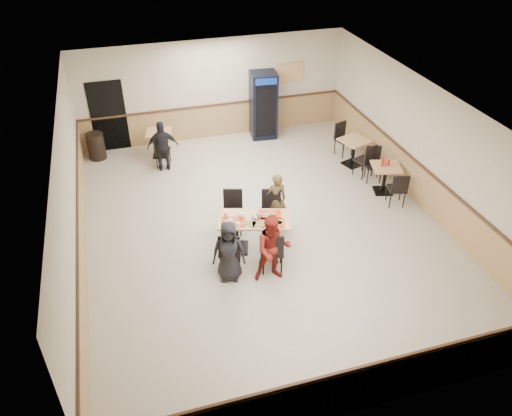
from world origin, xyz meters
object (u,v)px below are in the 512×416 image
object	(u,v)px
main_table	(254,229)
diner_man_opposite	(276,200)
lone_diner	(163,146)
trash_bin	(96,146)
diner_woman_left	(229,252)
side_table_far	(354,148)
diner_woman_right	(273,249)
side_table_near	(385,175)
pepsi_cooler	(263,105)
back_table	(160,140)

from	to	relation	value
main_table	diner_man_opposite	size ratio (longest dim) A/B	1.24
lone_diner	trash_bin	distance (m)	2.16
diner_woman_left	side_table_far	size ratio (longest dim) A/B	1.49
diner_woman_left	diner_woman_right	bearing A→B (deg)	-1.23
diner_woman_left	side_table_far	xyz separation A→B (m)	(4.46, 3.57, -0.16)
diner_woman_right	lone_diner	size ratio (longest dim) A/B	1.06
diner_woman_right	trash_bin	bearing A→B (deg)	125.17
side_table_near	side_table_far	distance (m)	1.54
main_table	pepsi_cooler	size ratio (longest dim) A/B	0.84
trash_bin	lone_diner	bearing A→B (deg)	-34.15
lone_diner	side_table_far	bearing A→B (deg)	171.07
pepsi_cooler	trash_bin	size ratio (longest dim) A/B	2.62
main_table	trash_bin	bearing A→B (deg)	137.78
trash_bin	pepsi_cooler	bearing A→B (deg)	0.49
diner_man_opposite	side_table_near	distance (m)	3.17
main_table	side_table_near	world-z (taller)	main_table
back_table	diner_woman_right	bearing A→B (deg)	-76.02
main_table	lone_diner	xyz separation A→B (m)	(-1.38, 4.07, 0.17)
lone_diner	trash_bin	size ratio (longest dim) A/B	1.86
back_table	diner_man_opposite	bearing A→B (deg)	-63.13
main_table	diner_man_opposite	bearing A→B (deg)	62.10
lone_diner	trash_bin	world-z (taller)	lone_diner
diner_woman_right	pepsi_cooler	world-z (taller)	pepsi_cooler
main_table	back_table	size ratio (longest dim) A/B	2.01
main_table	lone_diner	world-z (taller)	lone_diner
side_table_near	lone_diner	bearing A→B (deg)	152.11
trash_bin	back_table	bearing A→B (deg)	-11.19
diner_man_opposite	diner_woman_right	bearing A→B (deg)	73.86
pepsi_cooler	diner_woman_left	bearing A→B (deg)	-107.47
side_table_far	back_table	world-z (taller)	side_table_far
diner_man_opposite	trash_bin	bearing A→B (deg)	-45.19
diner_woman_left	diner_woman_right	distance (m)	0.88
diner_woman_left	side_table_near	distance (m)	5.03
side_table_far	trash_bin	distance (m)	7.29
main_table	back_table	distance (m)	5.11
side_table_far	pepsi_cooler	bearing A→B (deg)	126.87
lone_diner	side_table_far	distance (m)	5.25
diner_man_opposite	main_table	bearing A→B (deg)	49.33
diner_woman_right	side_table_near	world-z (taller)	diner_woman_right
diner_woman_left	diner_man_opposite	world-z (taller)	diner_man_opposite
lone_diner	main_table	bearing A→B (deg)	113.46
diner_woman_left	diner_woman_right	size ratio (longest dim) A/B	0.90
main_table	trash_bin	size ratio (longest dim) A/B	2.20
diner_woman_right	back_table	bearing A→B (deg)	111.79
diner_woman_left	pepsi_cooler	bearing A→B (deg)	82.50
diner_woman_right	back_table	distance (m)	6.11
main_table	diner_woman_right	distance (m)	1.02
back_table	pepsi_cooler	distance (m)	3.30
side_table_near	trash_bin	bearing A→B (deg)	150.45
diner_woman_right	diner_woman_left	bearing A→B (deg)	170.87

